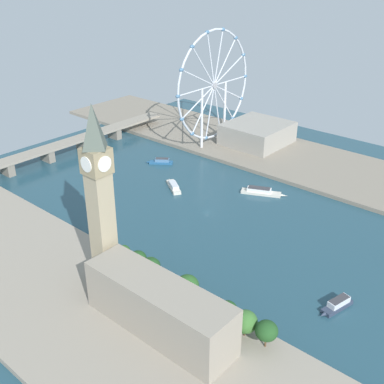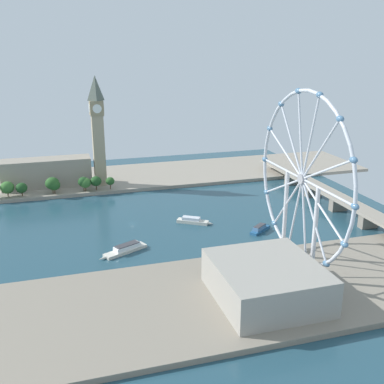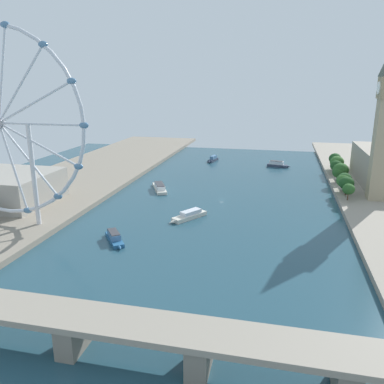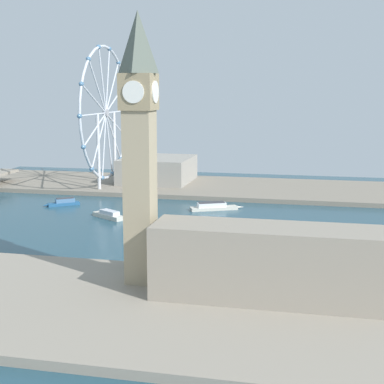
{
  "view_description": "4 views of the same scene",
  "coord_description": "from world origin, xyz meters",
  "px_view_note": "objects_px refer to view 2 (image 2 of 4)",
  "views": [
    {
      "loc": [
        -228.57,
        -184.7,
        161.36
      ],
      "look_at": [
        -9.44,
        5.59,
        17.28
      ],
      "focal_mm": 45.27,
      "sensor_mm": 36.0,
      "label": 1
    },
    {
      "loc": [
        319.56,
        -49.71,
        126.22
      ],
      "look_at": [
        -1.41,
        46.62,
        19.71
      ],
      "focal_mm": 43.59,
      "sensor_mm": 36.0,
      "label": 2
    },
    {
      "loc": [
        -36.94,
        250.29,
        76.49
      ],
      "look_at": [
        10.25,
        45.03,
        16.62
      ],
      "focal_mm": 36.35,
      "sensor_mm": 36.0,
      "label": 3
    },
    {
      "loc": [
        -296.94,
        -75.12,
        74.38
      ],
      "look_at": [
        19.86,
        -4.88,
        15.9
      ],
      "focal_mm": 54.22,
      "sensor_mm": 36.0,
      "label": 4
    }
  ],
  "objects_px": {
    "parliament_block": "(47,173)",
    "clock_tower": "(98,129)",
    "ferris_wheel": "(302,180)",
    "tour_boat_1": "(260,229)",
    "river_bridge": "(326,193)",
    "tour_boat_2": "(193,221)",
    "tour_boat_0": "(126,249)",
    "riverside_hall": "(266,281)"
  },
  "relations": [
    {
      "from": "ferris_wheel",
      "to": "tour_boat_2",
      "type": "height_order",
      "value": "ferris_wheel"
    },
    {
      "from": "riverside_hall",
      "to": "river_bridge",
      "type": "distance_m",
      "value": 173.26
    },
    {
      "from": "parliament_block",
      "to": "river_bridge",
      "type": "bearing_deg",
      "value": 64.2
    },
    {
      "from": "ferris_wheel",
      "to": "tour_boat_2",
      "type": "xyz_separation_m",
      "value": [
        -91.1,
        -34.58,
        -53.61
      ]
    },
    {
      "from": "tour_boat_1",
      "to": "tour_boat_2",
      "type": "distance_m",
      "value": 49.78
    },
    {
      "from": "parliament_block",
      "to": "tour_boat_2",
      "type": "bearing_deg",
      "value": 40.58
    },
    {
      "from": "tour_boat_1",
      "to": "tour_boat_2",
      "type": "xyz_separation_m",
      "value": [
        -28.4,
        -40.88,
        -0.07
      ]
    },
    {
      "from": "clock_tower",
      "to": "tour_boat_1",
      "type": "xyz_separation_m",
      "value": [
        139.47,
        96.03,
        -51.91
      ]
    },
    {
      "from": "river_bridge",
      "to": "tour_boat_2",
      "type": "bearing_deg",
      "value": -84.02
    },
    {
      "from": "riverside_hall",
      "to": "tour_boat_2",
      "type": "bearing_deg",
      "value": -178.39
    },
    {
      "from": "river_bridge",
      "to": "tour_boat_1",
      "type": "bearing_deg",
      "value": -62.28
    },
    {
      "from": "riverside_hall",
      "to": "tour_boat_0",
      "type": "xyz_separation_m",
      "value": [
        -81.36,
        -58.94,
        -10.27
      ]
    },
    {
      "from": "tour_boat_1",
      "to": "ferris_wheel",
      "type": "bearing_deg",
      "value": -132.37
    },
    {
      "from": "clock_tower",
      "to": "riverside_hall",
      "type": "relative_size",
      "value": 1.77
    },
    {
      "from": "river_bridge",
      "to": "tour_boat_2",
      "type": "relative_size",
      "value": 8.85
    },
    {
      "from": "clock_tower",
      "to": "parliament_block",
      "type": "xyz_separation_m",
      "value": [
        -7.92,
        -46.76,
        -38.14
      ]
    },
    {
      "from": "river_bridge",
      "to": "tour_boat_0",
      "type": "distance_m",
      "value": 180.81
    },
    {
      "from": "clock_tower",
      "to": "riverside_hall",
      "type": "xyz_separation_m",
      "value": [
        227.97,
        58.44,
        -41.55
      ]
    },
    {
      "from": "ferris_wheel",
      "to": "tour_boat_0",
      "type": "height_order",
      "value": "ferris_wheel"
    },
    {
      "from": "tour_boat_0",
      "to": "river_bridge",
      "type": "bearing_deg",
      "value": 169.93
    },
    {
      "from": "parliament_block",
      "to": "ferris_wheel",
      "type": "xyz_separation_m",
      "value": [
        210.09,
        136.49,
        39.77
      ]
    },
    {
      "from": "clock_tower",
      "to": "tour_boat_0",
      "type": "relative_size",
      "value": 2.98
    },
    {
      "from": "river_bridge",
      "to": "tour_boat_2",
      "type": "height_order",
      "value": "river_bridge"
    },
    {
      "from": "clock_tower",
      "to": "tour_boat_1",
      "type": "height_order",
      "value": "clock_tower"
    },
    {
      "from": "parliament_block",
      "to": "clock_tower",
      "type": "bearing_deg",
      "value": 80.38
    },
    {
      "from": "tour_boat_0",
      "to": "tour_boat_1",
      "type": "height_order",
      "value": "tour_boat_0"
    },
    {
      "from": "tour_boat_2",
      "to": "parliament_block",
      "type": "bearing_deg",
      "value": 163.35
    },
    {
      "from": "ferris_wheel",
      "to": "tour_boat_1",
      "type": "distance_m",
      "value": 82.69
    },
    {
      "from": "clock_tower",
      "to": "tour_boat_2",
      "type": "xyz_separation_m",
      "value": [
        111.07,
        55.15,
        -51.98
      ]
    },
    {
      "from": "tour_boat_1",
      "to": "riverside_hall",
      "type": "bearing_deg",
      "value": -149.65
    },
    {
      "from": "river_bridge",
      "to": "tour_boat_0",
      "type": "height_order",
      "value": "river_bridge"
    },
    {
      "from": "parliament_block",
      "to": "tour_boat_0",
      "type": "height_order",
      "value": "parliament_block"
    },
    {
      "from": "riverside_hall",
      "to": "tour_boat_2",
      "type": "distance_m",
      "value": 117.42
    },
    {
      "from": "ferris_wheel",
      "to": "tour_boat_1",
      "type": "xyz_separation_m",
      "value": [
        -62.7,
        6.3,
        -53.54
      ]
    },
    {
      "from": "clock_tower",
      "to": "river_bridge",
      "type": "relative_size",
      "value": 0.44
    },
    {
      "from": "riverside_hall",
      "to": "tour_boat_1",
      "type": "bearing_deg",
      "value": 156.99
    },
    {
      "from": "clock_tower",
      "to": "riverside_hall",
      "type": "bearing_deg",
      "value": 14.38
    },
    {
      "from": "clock_tower",
      "to": "tour_boat_2",
      "type": "bearing_deg",
      "value": 26.41
    },
    {
      "from": "riverside_hall",
      "to": "clock_tower",
      "type": "bearing_deg",
      "value": -165.62
    },
    {
      "from": "clock_tower",
      "to": "tour_boat_1",
      "type": "distance_m",
      "value": 177.11
    },
    {
      "from": "tour_boat_1",
      "to": "clock_tower",
      "type": "bearing_deg",
      "value": 87.92
    },
    {
      "from": "parliament_block",
      "to": "tour_boat_1",
      "type": "xyz_separation_m",
      "value": [
        147.39,
        142.79,
        -13.77
      ]
    }
  ]
}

